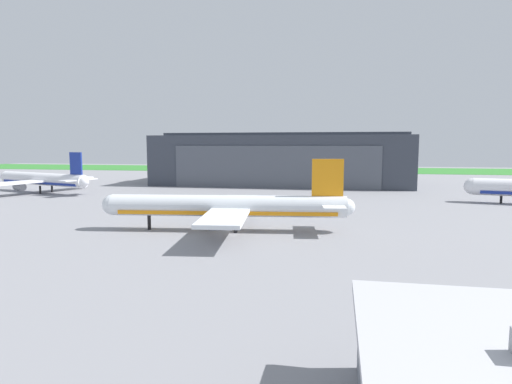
{
  "coord_description": "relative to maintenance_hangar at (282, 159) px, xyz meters",
  "views": [
    {
      "loc": [
        16.42,
        -64.98,
        13.87
      ],
      "look_at": [
        -0.2,
        21.54,
        4.14
      ],
      "focal_mm": 30.11,
      "sensor_mm": 36.0,
      "label": 1
    }
  ],
  "objects": [
    {
      "name": "ground_plane",
      "position": [
        3.41,
        -88.0,
        -8.61
      ],
      "size": [
        440.0,
        440.0,
        0.0
      ],
      "primitive_type": "plane",
      "color": "gray"
    },
    {
      "name": "grass_field_strip",
      "position": [
        3.41,
        89.16,
        -8.57
      ],
      "size": [
        440.0,
        56.0,
        0.08
      ],
      "primitive_type": "cube",
      "color": "#33802F",
      "rests_on": "ground_plane"
    },
    {
      "name": "maintenance_hangar",
      "position": [
        0.0,
        0.0,
        0.0
      ],
      "size": [
        86.26,
        37.95,
        18.14
      ],
      "color": "#383D47",
      "rests_on": "ground_plane"
    },
    {
      "name": "airliner_far_left",
      "position": [
        -64.29,
        -43.04,
        -4.76
      ],
      "size": [
        36.54,
        30.56,
        11.84
      ],
      "color": "white",
      "rests_on": "ground_plane"
    },
    {
      "name": "airliner_near_left",
      "position": [
        2.48,
        -86.6,
        -4.69
      ],
      "size": [
        40.76,
        32.8,
        11.65
      ],
      "color": "silver",
      "rests_on": "ground_plane"
    }
  ]
}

